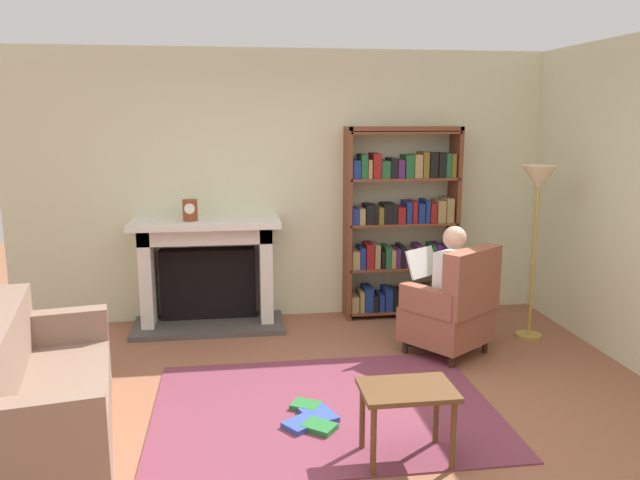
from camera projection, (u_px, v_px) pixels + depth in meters
name	position (u px, v px, depth m)	size (l,w,h in m)	color
ground	(330.00, 430.00, 4.17)	(14.00, 14.00, 0.00)	#94593F
back_wall	(292.00, 186.00, 6.38)	(5.60, 0.10, 2.70)	beige
side_wall_right	(607.00, 197.00, 5.48)	(0.10, 5.20, 2.70)	beige
area_rug	(324.00, 408.00, 4.46)	(2.40, 1.80, 0.01)	brown
fireplace	(207.00, 269.00, 6.17)	(1.46, 0.64, 1.07)	#4C4742
mantel_clock	(190.00, 210.00, 5.94)	(0.14, 0.14, 0.20)	brown
bookshelf	(402.00, 225.00, 6.40)	(1.15, 0.32, 1.95)	brown
armchair_reading	(453.00, 308.00, 5.39)	(0.88, 0.88, 0.97)	#331E14
seated_reader	(443.00, 283.00, 5.44)	(0.56, 0.59, 1.14)	white
sofa_floral	(41.00, 397.00, 3.93)	(1.01, 1.80, 0.85)	#836655
side_table	(407.00, 399.00, 3.73)	(0.56, 0.39, 0.47)	brown
scattered_books	(312.00, 418.00, 4.26)	(0.41, 0.56, 0.04)	#334CA5
floor_lamp	(538.00, 193.00, 5.65)	(0.32, 0.32, 1.62)	#B7933F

